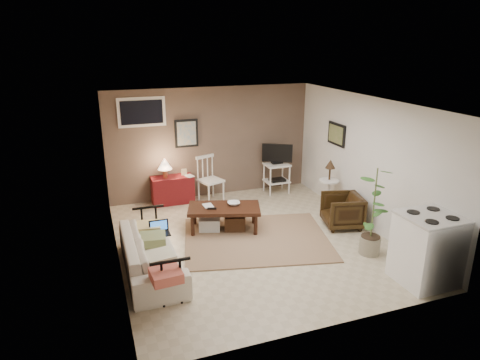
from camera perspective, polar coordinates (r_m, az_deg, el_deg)
name	(u,v)px	position (r m, az deg, el deg)	size (l,w,h in m)	color
floor	(252,241)	(7.55, 1.65, -8.09)	(5.00, 5.00, 0.00)	#C1B293
art_back	(186,133)	(9.18, -7.16, 6.20)	(0.50, 0.03, 0.60)	black
art_right	(337,134)	(8.91, 12.75, 5.98)	(0.03, 0.60, 0.45)	black
window	(142,112)	(8.94, -12.98, 8.81)	(0.96, 0.03, 0.60)	white
rug	(256,239)	(7.60, 2.19, -7.81)	(2.49, 1.99, 0.02)	#947656
coffee_table	(224,216)	(7.83, -2.20, -4.88)	(1.43, 1.03, 0.49)	#32190D
sofa	(151,248)	(6.60, -11.79, -8.83)	(2.00, 0.58, 0.78)	white
sofa_pillows	(156,249)	(6.36, -11.10, -8.97)	(0.38, 1.90, 0.13)	beige
sofa_end_rails	(159,250)	(6.64, -10.77, -9.12)	(0.54, 1.99, 0.67)	black
laptop	(159,230)	(6.88, -10.69, -6.52)	(0.31, 0.22, 0.21)	black
red_console	(172,187)	(9.20, -9.06, -0.97)	(0.88, 0.39, 1.02)	maroon
spindle_chair	(210,181)	(9.18, -3.99, -0.07)	(0.57, 0.57, 0.99)	white
tv_stand	(277,167)	(9.67, 4.95, 1.71)	(0.62, 0.44, 1.14)	white
side_table	(329,179)	(8.81, 11.82, 0.13)	(0.40, 0.40, 1.07)	white
armchair	(342,209)	(8.19, 13.48, -3.80)	(0.67, 0.62, 0.69)	black
potted_plant	(374,209)	(7.13, 17.38, -3.66)	(0.37, 0.37, 1.49)	gray
stove	(427,249)	(6.71, 23.71, -8.38)	(0.80, 0.74, 1.04)	white
bowl	(234,199)	(7.81, -0.85, -2.55)	(0.23, 0.06, 0.23)	#32190D
book_table	(203,201)	(7.74, -4.91, -2.79)	(0.17, 0.02, 0.23)	#32190D
book_console	(186,172)	(9.03, -7.20, 1.00)	(0.15, 0.02, 0.21)	#32190D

